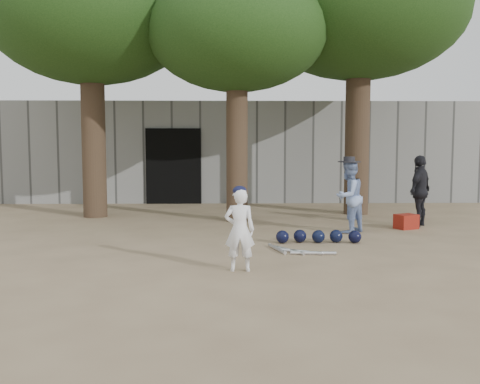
{
  "coord_description": "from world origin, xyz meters",
  "views": [
    {
      "loc": [
        0.41,
        -7.83,
        1.74
      ],
      "look_at": [
        0.6,
        1.0,
        0.95
      ],
      "focal_mm": 40.0,
      "sensor_mm": 36.0,
      "label": 1
    }
  ],
  "objects_px": {
    "spectator_dark": "(420,191)",
    "red_bag": "(406,222)",
    "boy_player": "(240,230)",
    "spectator_blue": "(349,197)"
  },
  "relations": [
    {
      "from": "boy_player",
      "to": "spectator_dark",
      "type": "relative_size",
      "value": 0.76
    },
    {
      "from": "spectator_dark",
      "to": "red_bag",
      "type": "xyz_separation_m",
      "value": [
        -0.4,
        -0.37,
        -0.6
      ]
    },
    {
      "from": "boy_player",
      "to": "spectator_blue",
      "type": "relative_size",
      "value": 0.8
    },
    {
      "from": "spectator_blue",
      "to": "red_bag",
      "type": "distance_m",
      "value": 1.49
    },
    {
      "from": "boy_player",
      "to": "red_bag",
      "type": "xyz_separation_m",
      "value": [
        3.52,
        3.61,
        -0.42
      ]
    },
    {
      "from": "spectator_blue",
      "to": "spectator_dark",
      "type": "height_order",
      "value": "spectator_dark"
    },
    {
      "from": "spectator_dark",
      "to": "red_bag",
      "type": "height_order",
      "value": "spectator_dark"
    },
    {
      "from": "spectator_dark",
      "to": "red_bag",
      "type": "bearing_deg",
      "value": -5.87
    },
    {
      "from": "boy_player",
      "to": "red_bag",
      "type": "bearing_deg",
      "value": -132.95
    },
    {
      "from": "boy_player",
      "to": "spectator_dark",
      "type": "distance_m",
      "value": 5.59
    }
  ]
}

